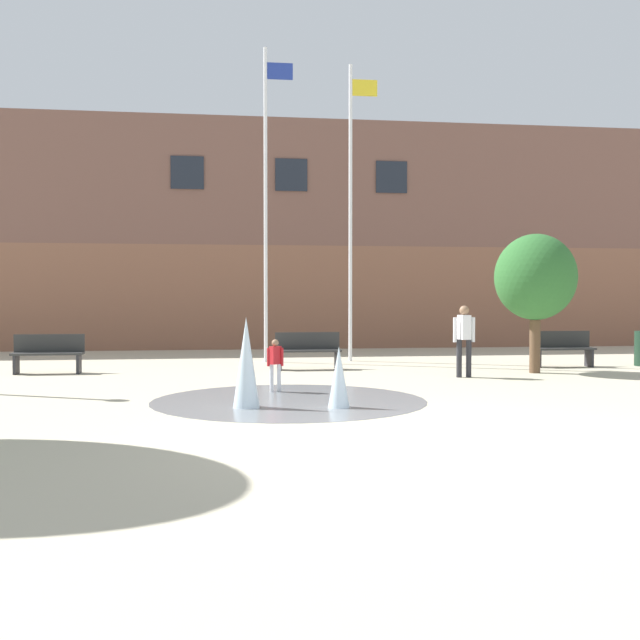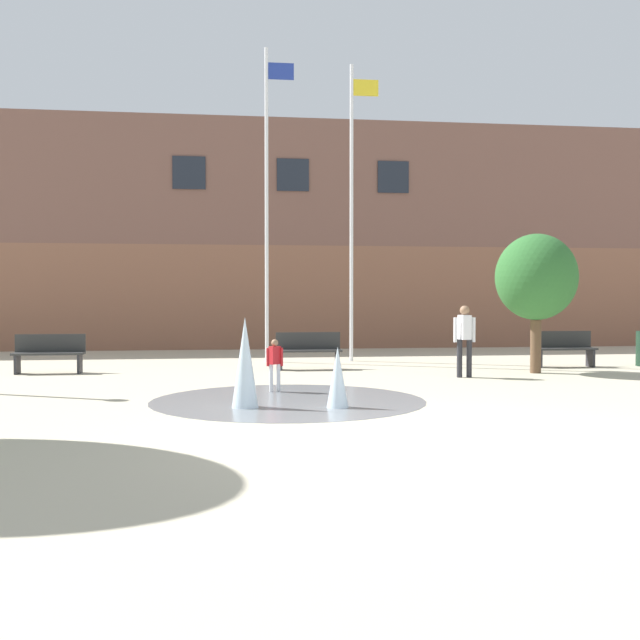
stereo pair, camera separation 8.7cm
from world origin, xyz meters
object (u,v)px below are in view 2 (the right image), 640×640
Objects in this scene: park_bench_center at (309,350)px; flagpole_left at (268,196)px; child_with_pink_shirt at (275,361)px; street_tree_near_building at (536,278)px; flagpole_right at (353,205)px; park_bench_near_trashcan at (563,348)px; adult_in_red at (464,335)px; park_bench_under_left_flagpole at (49,353)px.

flagpole_left is (-0.87, 2.27, 4.05)m from park_bench_center.
park_bench_center is 1.62× the size of child_with_pink_shirt.
flagpole_right is at bearing 133.96° from street_tree_near_building.
park_bench_near_trashcan is 6.80m from flagpole_right.
flagpole_right is (-1.72, 4.54, 3.41)m from adult_in_red.
park_bench_near_trashcan is at bearing -60.76° from adult_in_red.
park_bench_under_left_flagpole is at bearing -178.32° from park_bench_center.
adult_in_red reaches higher than park_bench_under_left_flagpole.
adult_in_red reaches higher than park_bench_center.
park_bench_center is at bearing 163.22° from street_tree_near_building.
flagpole_left reaches higher than flagpole_right.
park_bench_under_left_flagpole is 0.49× the size of street_tree_near_building.
child_with_pink_shirt is at bearing -156.51° from street_tree_near_building.
child_with_pink_shirt is (4.98, -4.12, 0.10)m from park_bench_under_left_flagpole.
park_bench_center is 6.52m from park_bench_near_trashcan.
flagpole_right reaches higher than park_bench_under_left_flagpole.
adult_in_red is at bearing -69.22° from flagpole_right.
adult_in_red is at bearing -147.43° from park_bench_near_trashcan.
park_bench_center is 5.68m from street_tree_near_building.
park_bench_near_trashcan is 1.01× the size of adult_in_red.
park_bench_center and park_bench_near_trashcan have the same top height.
adult_in_red reaches higher than child_with_pink_shirt.
flagpole_right is (7.59, 2.45, 3.86)m from park_bench_under_left_flagpole.
street_tree_near_building reaches higher than adult_in_red.
park_bench_under_left_flagpole is 6.11m from park_bench_center.
child_with_pink_shirt is at bearing -151.59° from park_bench_near_trashcan.
flagpole_right is 5.72m from street_tree_near_building.
adult_in_red is at bearing 165.47° from child_with_pink_shirt.
flagpole_right is (2.61, 6.57, 3.76)m from child_with_pink_shirt.
flagpole_left is (5.24, 2.45, 4.05)m from park_bench_under_left_flagpole.
child_with_pink_shirt is at bearing -104.71° from park_bench_center.
child_with_pink_shirt is at bearing 111.66° from adult_in_red.
park_bench_under_left_flagpole is 8.86m from flagpole_right.
street_tree_near_building reaches higher than park_bench_center.
adult_in_red is (4.34, 2.02, 0.35)m from child_with_pink_shirt.
adult_in_red is at bearing -35.39° from park_bench_center.
park_bench_near_trashcan is 8.77m from flagpole_left.
flagpole_left is (0.26, 6.57, 3.95)m from child_with_pink_shirt.
flagpole_left is at bearing -180.00° from flagpole_right.
park_bench_center is at bearing 178.58° from park_bench_near_trashcan.
flagpole_right reaches higher than park_bench_near_trashcan.
flagpole_right is (1.48, 2.27, 3.86)m from park_bench_center.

